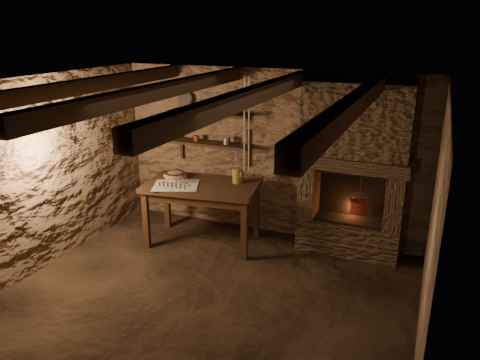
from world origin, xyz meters
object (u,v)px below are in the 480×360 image
at_px(wooden_bowl, 175,175).
at_px(red_pot, 359,206).
at_px(iron_stockpot, 223,106).
at_px(stoneware_jug, 237,168).
at_px(work_table, 203,211).

height_order(wooden_bowl, red_pot, red_pot).
bearing_deg(iron_stockpot, stoneware_jug, -43.23).
bearing_deg(iron_stockpot, wooden_bowl, -136.57).
xyz_separation_m(wooden_bowl, red_pot, (2.54, 0.38, -0.21)).
bearing_deg(work_table, wooden_bowl, 162.25).
relative_size(wooden_bowl, red_pot, 0.62).
bearing_deg(red_pot, iron_stockpot, 176.59).
distance_m(stoneware_jug, red_pot, 1.69).
bearing_deg(stoneware_jug, wooden_bowl, -168.66).
xyz_separation_m(work_table, iron_stockpot, (0.06, 0.58, 1.39)).
bearing_deg(stoneware_jug, work_table, -150.96).
xyz_separation_m(work_table, wooden_bowl, (-0.47, 0.08, 0.45)).
bearing_deg(work_table, red_pot, 4.11).
xyz_separation_m(iron_stockpot, red_pot, (2.01, -0.12, -1.16)).
bearing_deg(red_pot, wooden_bowl, -171.49).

